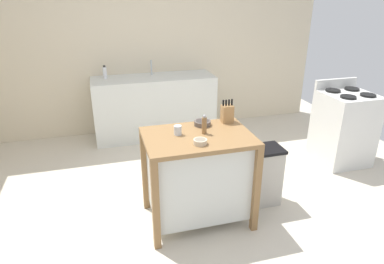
# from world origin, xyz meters

# --- Properties ---
(ground_plane) EXTENTS (6.51, 6.51, 0.00)m
(ground_plane) POSITION_xyz_m (0.00, 0.00, 0.00)
(ground_plane) COLOR beige
(ground_plane) RESTS_ON ground
(wall_back) EXTENTS (5.51, 0.10, 2.60)m
(wall_back) POSITION_xyz_m (0.00, 2.44, 1.30)
(wall_back) COLOR beige
(wall_back) RESTS_ON ground
(kitchen_island) EXTENTS (0.97, 0.68, 0.89)m
(kitchen_island) POSITION_xyz_m (0.06, -0.08, 0.50)
(kitchen_island) COLOR olive
(kitchen_island) RESTS_ON ground
(knife_block) EXTENTS (0.11, 0.09, 0.23)m
(knife_block) POSITION_xyz_m (0.43, 0.16, 0.98)
(knife_block) COLOR #AD7F4C
(knife_block) RESTS_ON kitchen_island
(bowl_stoneware_deep) EXTENTS (0.12, 0.12, 0.04)m
(bowl_stoneware_deep) POSITION_xyz_m (0.02, -0.27, 0.91)
(bowl_stoneware_deep) COLOR beige
(bowl_stoneware_deep) RESTS_ON kitchen_island
(bowl_ceramic_wide) EXTENTS (0.16, 0.16, 0.04)m
(bowl_ceramic_wide) POSITION_xyz_m (0.17, 0.14, 0.91)
(bowl_ceramic_wide) COLOR #564C47
(bowl_ceramic_wide) RESTS_ON kitchen_island
(drinking_cup) EXTENTS (0.07, 0.07, 0.09)m
(drinking_cup) POSITION_xyz_m (-0.11, -0.02, 0.93)
(drinking_cup) COLOR silver
(drinking_cup) RESTS_ON kitchen_island
(pepper_grinder) EXTENTS (0.04, 0.04, 0.18)m
(pepper_grinder) POSITION_xyz_m (0.13, -0.06, 0.97)
(pepper_grinder) COLOR olive
(pepper_grinder) RESTS_ON kitchen_island
(trash_bin) EXTENTS (0.36, 0.28, 0.63)m
(trash_bin) POSITION_xyz_m (0.79, -0.00, 0.32)
(trash_bin) COLOR #B7B2A8
(trash_bin) RESTS_ON ground
(sink_counter) EXTENTS (1.78, 0.60, 0.91)m
(sink_counter) POSITION_xyz_m (0.03, 2.09, 0.46)
(sink_counter) COLOR silver
(sink_counter) RESTS_ON ground
(sink_faucet) EXTENTS (0.02, 0.02, 0.22)m
(sink_faucet) POSITION_xyz_m (0.03, 2.23, 1.02)
(sink_faucet) COLOR #B7BCC1
(sink_faucet) RESTS_ON sink_counter
(bottle_dish_soap) EXTENTS (0.06, 0.06, 0.19)m
(bottle_dish_soap) POSITION_xyz_m (-0.65, 2.20, 1.00)
(bottle_dish_soap) COLOR white
(bottle_dish_soap) RESTS_ON sink_counter
(stove) EXTENTS (0.60, 0.60, 1.03)m
(stove) POSITION_xyz_m (2.20, 0.59, 0.47)
(stove) COLOR silver
(stove) RESTS_ON ground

